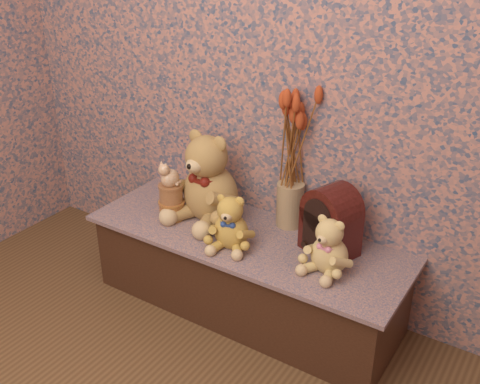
# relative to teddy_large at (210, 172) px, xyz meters

# --- Properties ---
(display_shelf) EXTENTS (1.48, 0.53, 0.39)m
(display_shelf) POSITION_rel_teddy_large_xyz_m (0.25, -0.07, -0.42)
(display_shelf) COLOR navy
(display_shelf) RESTS_ON ground
(teddy_large) EXTENTS (0.39, 0.46, 0.45)m
(teddy_large) POSITION_rel_teddy_large_xyz_m (0.00, 0.00, 0.00)
(teddy_large) COLOR olive
(teddy_large) RESTS_ON display_shelf
(teddy_medium) EXTENTS (0.27, 0.29, 0.26)m
(teddy_medium) POSITION_rel_teddy_large_xyz_m (0.23, -0.17, -0.10)
(teddy_medium) COLOR gold
(teddy_medium) RESTS_ON display_shelf
(teddy_small) EXTENTS (0.24, 0.27, 0.26)m
(teddy_small) POSITION_rel_teddy_large_xyz_m (0.67, -0.11, -0.10)
(teddy_small) COLOR tan
(teddy_small) RESTS_ON display_shelf
(cathedral_radio) EXTENTS (0.26, 0.23, 0.31)m
(cathedral_radio) POSITION_rel_teddy_large_xyz_m (0.61, 0.01, -0.07)
(cathedral_radio) COLOR #340D09
(cathedral_radio) RESTS_ON display_shelf
(ceramic_vase) EXTENTS (0.15, 0.15, 0.21)m
(ceramic_vase) POSITION_rel_teddy_large_xyz_m (0.36, 0.12, -0.12)
(ceramic_vase) COLOR tan
(ceramic_vase) RESTS_ON display_shelf
(dried_stalks) EXTENTS (0.31, 0.31, 0.47)m
(dried_stalks) POSITION_rel_teddy_large_xyz_m (0.36, 0.12, 0.22)
(dried_stalks) COLOR #BC431E
(dried_stalks) RESTS_ON ceramic_vase
(biscuit_tin_lower) EXTENTS (0.16, 0.16, 0.09)m
(biscuit_tin_lower) POSITION_rel_teddy_large_xyz_m (-0.14, -0.12, -0.18)
(biscuit_tin_lower) COLOR gold
(biscuit_tin_lower) RESTS_ON display_shelf
(biscuit_tin_upper) EXTENTS (0.13, 0.13, 0.09)m
(biscuit_tin_upper) POSITION_rel_teddy_large_xyz_m (-0.14, -0.12, -0.10)
(biscuit_tin_upper) COLOR tan
(biscuit_tin_upper) RESTS_ON biscuit_tin_lower
(cat_figurine) EXTENTS (0.11, 0.12, 0.13)m
(cat_figurine) POSITION_rel_teddy_large_xyz_m (-0.14, -0.12, 0.01)
(cat_figurine) COLOR silver
(cat_figurine) RESTS_ON biscuit_tin_upper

